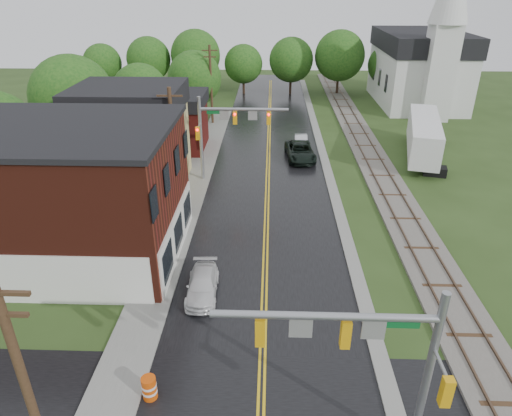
# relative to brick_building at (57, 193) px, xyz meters

# --- Properties ---
(main_road) EXTENTS (10.00, 90.00, 0.02)m
(main_road) POSITION_rel_brick_building_xyz_m (12.48, 15.00, -4.15)
(main_road) COLOR black
(main_road) RESTS_ON ground
(curb_right) EXTENTS (0.80, 70.00, 0.12)m
(curb_right) POSITION_rel_brick_building_xyz_m (17.88, 20.00, -4.15)
(curb_right) COLOR gray
(curb_right) RESTS_ON ground
(sidewalk_left) EXTENTS (2.40, 50.00, 0.12)m
(sidewalk_left) POSITION_rel_brick_building_xyz_m (6.28, 10.00, -4.15)
(sidewalk_left) COLOR gray
(sidewalk_left) RESTS_ON ground
(brick_building) EXTENTS (14.30, 10.30, 8.30)m
(brick_building) POSITION_rel_brick_building_xyz_m (0.00, 0.00, 0.00)
(brick_building) COLOR #4D1B10
(brick_building) RESTS_ON ground
(yellow_house) EXTENTS (8.00, 7.00, 6.40)m
(yellow_house) POSITION_rel_brick_building_xyz_m (1.48, 11.00, -0.95)
(yellow_house) COLOR tan
(yellow_house) RESTS_ON ground
(darkred_building) EXTENTS (7.00, 6.00, 4.40)m
(darkred_building) POSITION_rel_brick_building_xyz_m (2.48, 20.00, -1.95)
(darkred_building) COLOR #3F0F0C
(darkred_building) RESTS_ON ground
(church) EXTENTS (10.40, 18.40, 20.00)m
(church) POSITION_rel_brick_building_xyz_m (32.48, 38.74, 1.68)
(church) COLOR silver
(church) RESTS_ON ground
(railroad) EXTENTS (3.20, 80.00, 0.30)m
(railroad) POSITION_rel_brick_building_xyz_m (22.48, 20.00, -4.05)
(railroad) COLOR #59544C
(railroad) RESTS_ON ground
(traffic_signal_near) EXTENTS (7.34, 0.30, 7.20)m
(traffic_signal_near) POSITION_rel_brick_building_xyz_m (15.96, -13.00, 0.82)
(traffic_signal_near) COLOR gray
(traffic_signal_near) RESTS_ON ground
(traffic_signal_far) EXTENTS (7.34, 0.43, 7.20)m
(traffic_signal_far) POSITION_rel_brick_building_xyz_m (9.01, 12.00, 0.82)
(traffic_signal_far) COLOR gray
(traffic_signal_far) RESTS_ON ground
(utility_pole_a) EXTENTS (1.80, 0.28, 9.00)m
(utility_pole_a) POSITION_rel_brick_building_xyz_m (5.68, -15.00, 0.57)
(utility_pole_a) COLOR #382616
(utility_pole_a) RESTS_ON ground
(utility_pole_b) EXTENTS (1.80, 0.28, 9.00)m
(utility_pole_b) POSITION_rel_brick_building_xyz_m (5.68, 7.00, 0.57)
(utility_pole_b) COLOR #382616
(utility_pole_b) RESTS_ON ground
(utility_pole_c) EXTENTS (1.80, 0.28, 9.00)m
(utility_pole_c) POSITION_rel_brick_building_xyz_m (5.68, 29.00, 0.57)
(utility_pole_c) COLOR #382616
(utility_pole_c) RESTS_ON ground
(tree_left_b) EXTENTS (7.60, 7.60, 9.69)m
(tree_left_b) POSITION_rel_brick_building_xyz_m (-5.36, 16.90, 1.57)
(tree_left_b) COLOR black
(tree_left_b) RESTS_ON ground
(tree_left_c) EXTENTS (6.00, 6.00, 7.65)m
(tree_left_c) POSITION_rel_brick_building_xyz_m (-1.36, 24.90, 0.36)
(tree_left_c) COLOR black
(tree_left_c) RESTS_ON ground
(tree_left_e) EXTENTS (6.40, 6.40, 8.16)m
(tree_left_e) POSITION_rel_brick_building_xyz_m (3.64, 30.90, 0.66)
(tree_left_e) COLOR black
(tree_left_e) RESTS_ON ground
(suv_dark) EXTENTS (3.02, 5.71, 1.53)m
(suv_dark) POSITION_rel_brick_building_xyz_m (15.54, 17.32, -3.39)
(suv_dark) COLOR black
(suv_dark) RESTS_ON ground
(sedan_silver) EXTENTS (1.36, 3.71, 1.21)m
(sedan_silver) POSITION_rel_brick_building_xyz_m (15.80, 20.77, -3.54)
(sedan_silver) COLOR silver
(sedan_silver) RESTS_ON ground
(pickup_white) EXTENTS (1.80, 4.10, 1.17)m
(pickup_white) POSITION_rel_brick_building_xyz_m (9.08, -3.98, -3.57)
(pickup_white) COLOR silver
(pickup_white) RESTS_ON ground
(semi_trailer) EXTENTS (5.37, 12.17, 3.78)m
(semi_trailer) POSITION_rel_brick_building_xyz_m (27.26, 18.09, -1.90)
(semi_trailer) COLOR black
(semi_trailer) RESTS_ON ground
(construction_barrel) EXTENTS (0.62, 0.62, 1.08)m
(construction_barrel) POSITION_rel_brick_building_xyz_m (7.86, -11.00, -3.61)
(construction_barrel) COLOR #D04709
(construction_barrel) RESTS_ON ground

